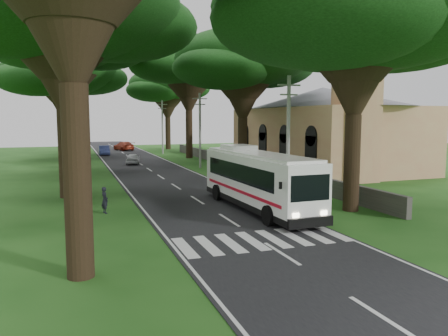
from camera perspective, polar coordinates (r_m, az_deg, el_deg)
The scene contains 20 objects.
ground at distance 21.13m, azimuth 2.53°, elevation -8.05°, with size 140.00×140.00×0.00m, color #1D4B15.
road at distance 44.93m, azimuth -9.51°, elevation -0.37°, with size 8.00×120.00×0.04m, color black.
crosswalk at distance 19.35m, azimuth 4.78°, elevation -9.43°, with size 8.00×3.00×0.01m, color silver.
property_wall at distance 46.32m, azimuth 1.73°, elevation 0.65°, with size 0.35×50.00×1.20m, color #383533.
church at distance 47.89m, azimuth 12.82°, elevation 5.85°, with size 14.00×24.00×11.60m.
pole_near at distance 28.25m, azimuth 8.38°, elevation 4.14°, with size 1.60×0.24×8.00m.
pole_mid at distance 46.86m, azimuth -3.16°, elevation 5.10°, with size 1.60×0.24×8.00m.
pole_far at distance 66.29m, azimuth -8.05°, elevation 5.44°, with size 1.60×0.24×8.00m.
tree_l_mida at distance 31.73m, azimuth -20.71°, elevation 18.76°, with size 15.79×15.79×15.71m.
tree_l_midb at distance 49.58m, azimuth -19.74°, elevation 15.23°, with size 14.05×14.05×16.32m.
tree_l_far at distance 67.26m, azimuth -20.53°, elevation 11.55°, with size 15.84×15.84×15.17m.
tree_r_near at distance 26.54m, azimuth 16.98°, elevation 18.98°, with size 16.17×16.17×14.67m.
tree_r_mida at distance 42.35m, azimuth 2.50°, elevation 13.88°, with size 12.93×12.93×13.67m.
tree_r_midb at distance 59.43m, azimuth -4.66°, elevation 13.81°, with size 14.70×14.70×16.17m.
tree_r_far at distance 76.89m, azimuth -7.42°, elevation 10.65°, with size 13.18×13.18×13.92m.
coach_bus at distance 25.47m, azimuth 4.35°, elevation -1.44°, with size 2.91×11.39×3.34m.
distant_car_a at distance 51.92m, azimuth -11.79°, elevation 1.21°, with size 1.49×3.69×1.26m, color silver.
distant_car_b at distance 65.74m, azimuth -15.37°, elevation 2.25°, with size 1.45×4.17×1.37m, color navy.
distant_car_c at distance 74.69m, azimuth -12.95°, elevation 2.83°, with size 2.05×5.05×1.47m, color #9A2C16.
pedestrian at distance 25.42m, azimuth -15.31°, elevation -4.06°, with size 0.55×0.36×1.50m, color black.
Camera 1 is at (-7.69, -18.95, 5.30)m, focal length 35.00 mm.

